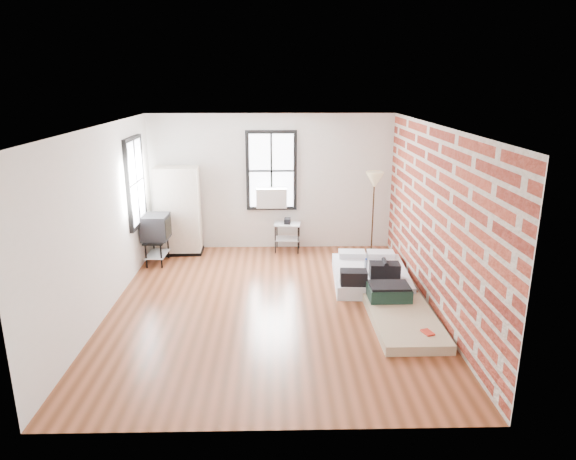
{
  "coord_description": "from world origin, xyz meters",
  "views": [
    {
      "loc": [
        0.1,
        -7.45,
        3.44
      ],
      "look_at": [
        0.28,
        0.3,
        1.16
      ],
      "focal_mm": 32.0,
      "sensor_mm": 36.0,
      "label": 1
    }
  ],
  "objects_px": {
    "side_table": "(287,229)",
    "tv_stand": "(156,229)",
    "mattress_bare": "(401,314)",
    "mattress_main": "(370,274)",
    "wardrobe": "(178,211)",
    "floor_lamp": "(374,184)"
  },
  "relations": [
    {
      "from": "wardrobe",
      "to": "floor_lamp",
      "type": "relative_size",
      "value": 1.07
    },
    {
      "from": "mattress_bare",
      "to": "wardrobe",
      "type": "bearing_deg",
      "value": 139.45
    },
    {
      "from": "mattress_bare",
      "to": "side_table",
      "type": "xyz_separation_m",
      "value": [
        -1.61,
        3.28,
        0.36
      ]
    },
    {
      "from": "tv_stand",
      "to": "wardrobe",
      "type": "bearing_deg",
      "value": 63.48
    },
    {
      "from": "mattress_main",
      "to": "mattress_bare",
      "type": "distance_m",
      "value": 1.54
    },
    {
      "from": "tv_stand",
      "to": "floor_lamp",
      "type": "bearing_deg",
      "value": 9.66
    },
    {
      "from": "mattress_bare",
      "to": "wardrobe",
      "type": "relative_size",
      "value": 0.99
    },
    {
      "from": "mattress_bare",
      "to": "side_table",
      "type": "distance_m",
      "value": 3.67
    },
    {
      "from": "side_table",
      "to": "tv_stand",
      "type": "xyz_separation_m",
      "value": [
        -2.54,
        -0.68,
        0.22
      ]
    },
    {
      "from": "wardrobe",
      "to": "side_table",
      "type": "distance_m",
      "value": 2.25
    },
    {
      "from": "mattress_bare",
      "to": "tv_stand",
      "type": "height_order",
      "value": "tv_stand"
    },
    {
      "from": "mattress_main",
      "to": "side_table",
      "type": "bearing_deg",
      "value": 132.29
    },
    {
      "from": "side_table",
      "to": "tv_stand",
      "type": "bearing_deg",
      "value": -164.95
    },
    {
      "from": "wardrobe",
      "to": "tv_stand",
      "type": "height_order",
      "value": "wardrobe"
    },
    {
      "from": "mattress_main",
      "to": "wardrobe",
      "type": "height_order",
      "value": "wardrobe"
    },
    {
      "from": "floor_lamp",
      "to": "tv_stand",
      "type": "bearing_deg",
      "value": -171.87
    },
    {
      "from": "mattress_bare",
      "to": "tv_stand",
      "type": "distance_m",
      "value": 4.92
    },
    {
      "from": "side_table",
      "to": "floor_lamp",
      "type": "relative_size",
      "value": 0.42
    },
    {
      "from": "mattress_main",
      "to": "floor_lamp",
      "type": "distance_m",
      "value": 2.14
    },
    {
      "from": "floor_lamp",
      "to": "mattress_bare",
      "type": "bearing_deg",
      "value": -92.54
    },
    {
      "from": "wardrobe",
      "to": "mattress_bare",
      "type": "bearing_deg",
      "value": -41.73
    },
    {
      "from": "wardrobe",
      "to": "tv_stand",
      "type": "bearing_deg",
      "value": -119.71
    }
  ]
}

